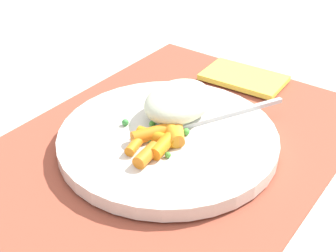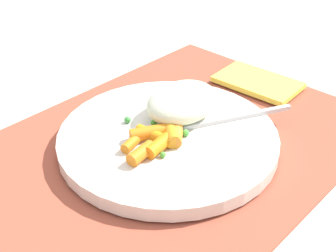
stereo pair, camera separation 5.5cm
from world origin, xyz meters
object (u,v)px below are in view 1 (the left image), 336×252
at_px(rice_mound, 179,101).
at_px(carrot_portion, 160,138).
at_px(napkin, 244,78).
at_px(plate, 168,139).
at_px(fork, 200,122).

relative_size(rice_mound, carrot_portion, 1.02).
bearing_deg(napkin, plate, 1.92).
bearing_deg(carrot_portion, rice_mound, -163.31).
bearing_deg(plate, napkin, -178.08).
relative_size(plate, fork, 1.43).
bearing_deg(napkin, carrot_portion, 3.27).
xyz_separation_m(carrot_portion, napkin, (-0.23, -0.01, -0.02)).
distance_m(fork, napkin, 0.17).
xyz_separation_m(rice_mound, napkin, (-0.17, 0.01, -0.03)).
height_order(plate, napkin, plate).
xyz_separation_m(plate, fork, (-0.04, 0.02, 0.01)).
bearing_deg(fork, rice_mound, -91.44).
height_order(carrot_portion, napkin, carrot_portion).
distance_m(rice_mound, fork, 0.04).
xyz_separation_m(rice_mound, fork, (0.00, 0.03, -0.02)).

